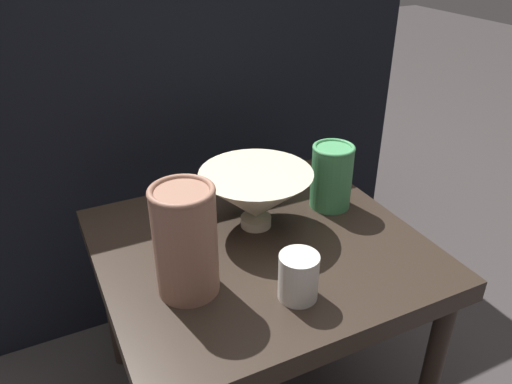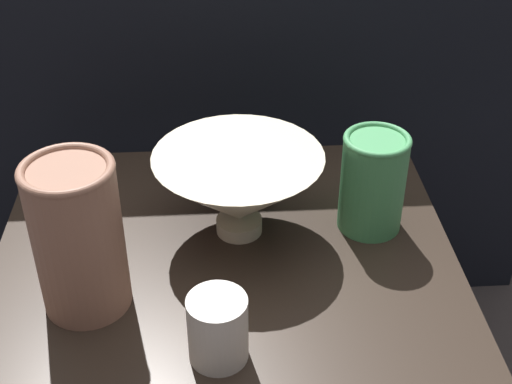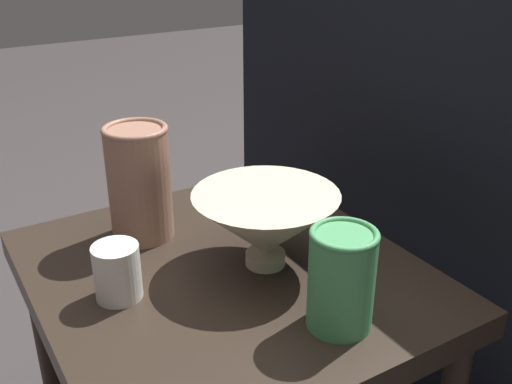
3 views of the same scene
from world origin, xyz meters
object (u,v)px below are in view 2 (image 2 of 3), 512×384
object	(u,v)px
vase_colorful_right	(373,181)
vase_textured_left	(78,236)
bowl	(239,189)
cup	(218,329)

from	to	relation	value
vase_colorful_right	vase_textured_left	bearing A→B (deg)	-160.55
bowl	cup	world-z (taller)	bowl
vase_colorful_right	cup	bearing A→B (deg)	-133.02
bowl	cup	xyz separation A→B (m)	(-0.03, -0.21, -0.03)
bowl	vase_colorful_right	world-z (taller)	vase_colorful_right
bowl	cup	size ratio (longest dim) A/B	2.74
vase_textured_left	cup	distance (m)	0.18
cup	bowl	bearing A→B (deg)	81.70
bowl	vase_textured_left	size ratio (longest dim) A/B	1.15
vase_textured_left	bowl	bearing A→B (deg)	34.13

